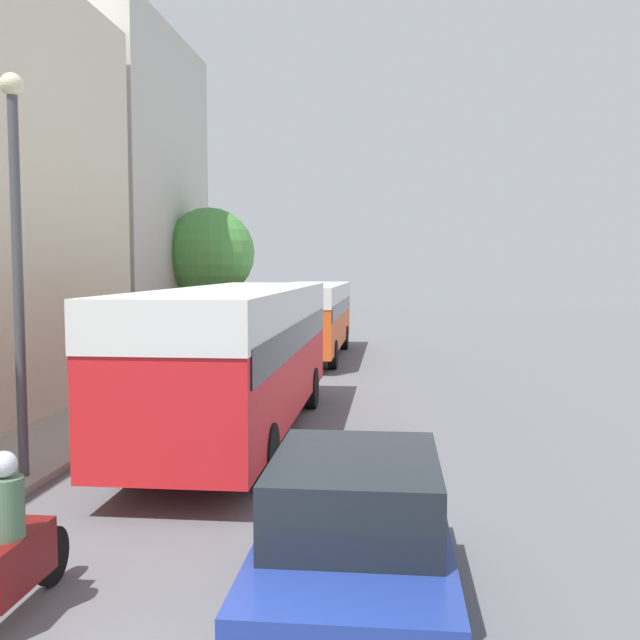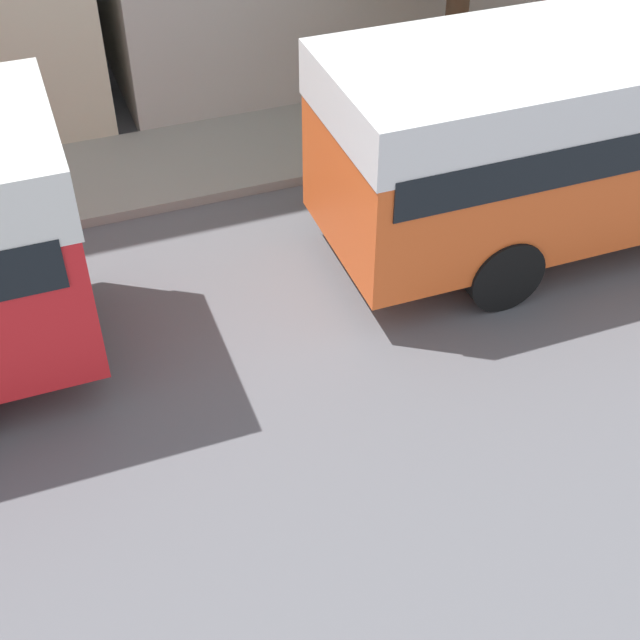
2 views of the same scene
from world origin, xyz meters
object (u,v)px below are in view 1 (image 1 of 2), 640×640
bus_lead (238,341)px  bus_following (310,310)px  pedestrian_near_curb (219,330)px  motorcycle_behind_lead (10,554)px  car_crossing (355,531)px

bus_lead → bus_following: bus_lead is taller
pedestrian_near_curb → motorcycle_behind_lead: bearing=-81.5°
car_crossing → bus_lead: bearing=111.2°
car_crossing → pedestrian_near_curb: bearing=107.6°
bus_lead → motorcycle_behind_lead: bearing=-94.3°
bus_lead → bus_following: bearing=90.1°
bus_lead → pedestrian_near_curb: size_ratio=6.02×
motorcycle_behind_lead → bus_following: bearing=88.4°
bus_lead → pedestrian_near_curb: (-3.74, 13.34, -0.98)m
bus_following → car_crossing: bus_following is taller
bus_lead → car_crossing: bus_lead is taller
bus_following → car_crossing: size_ratio=2.34×
bus_lead → motorcycle_behind_lead: 7.89m
bus_lead → motorcycle_behind_lead: bus_lead is taller
car_crossing → bus_following: bearing=97.9°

